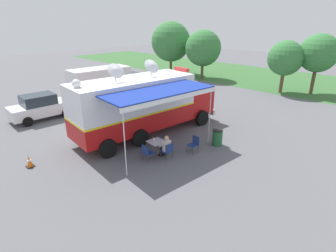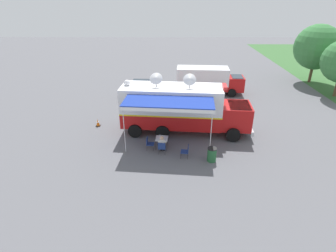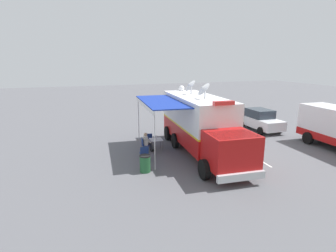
{
  "view_description": "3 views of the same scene",
  "coord_description": "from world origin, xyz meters",
  "px_view_note": "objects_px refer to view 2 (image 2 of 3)",
  "views": [
    {
      "loc": [
        11.66,
        -8.93,
        6.46
      ],
      "look_at": [
        2.21,
        0.54,
        1.15
      ],
      "focal_mm": 28.28,
      "sensor_mm": 36.0,
      "label": 1
    },
    {
      "loc": [
        18.53,
        -0.02,
        9.39
      ],
      "look_at": [
        1.8,
        -0.23,
        1.27
      ],
      "focal_mm": 29.14,
      "sensor_mm": 36.0,
      "label": 2
    },
    {
      "loc": [
        7.35,
        15.08,
        5.65
      ],
      "look_at": [
        1.62,
        -0.93,
        1.47
      ],
      "focal_mm": 28.24,
      "sensor_mm": 36.0,
      "label": 3
    }
  ],
  "objects_px": {
    "folding_chair_beside_table": "(149,143)",
    "folding_chair_spare_by_truck": "(186,150)",
    "folding_chair_at_table": "(162,147)",
    "water_bottle": "(160,136)",
    "trash_bin": "(212,154)",
    "car_behind_truck": "(145,90)",
    "command_truck": "(182,108)",
    "seated_responder": "(162,144)",
    "traffic_cone": "(98,123)",
    "support_truck": "(207,80)",
    "folding_table": "(162,139)"
  },
  "relations": [
    {
      "from": "folding_chair_spare_by_truck",
      "to": "traffic_cone",
      "type": "xyz_separation_m",
      "value": [
        -4.53,
        -6.72,
        -0.23
      ]
    },
    {
      "from": "command_truck",
      "to": "support_truck",
      "type": "xyz_separation_m",
      "value": [
        -8.91,
        2.95,
        -0.56
      ]
    },
    {
      "from": "support_truck",
      "to": "folding_chair_at_table",
      "type": "bearing_deg",
      "value": -19.49
    },
    {
      "from": "trash_bin",
      "to": "traffic_cone",
      "type": "relative_size",
      "value": 1.57
    },
    {
      "from": "folding_chair_at_table",
      "to": "water_bottle",
      "type": "bearing_deg",
      "value": -170.49
    },
    {
      "from": "folding_table",
      "to": "car_behind_truck",
      "type": "distance_m",
      "value": 9.97
    },
    {
      "from": "command_truck",
      "to": "seated_responder",
      "type": "height_order",
      "value": "command_truck"
    },
    {
      "from": "folding_table",
      "to": "car_behind_truck",
      "type": "bearing_deg",
      "value": -168.28
    },
    {
      "from": "car_behind_truck",
      "to": "command_truck",
      "type": "bearing_deg",
      "value": 24.99
    },
    {
      "from": "traffic_cone",
      "to": "support_truck",
      "type": "xyz_separation_m",
      "value": [
        -8.04,
        9.48,
        1.11
      ]
    },
    {
      "from": "folding_chair_beside_table",
      "to": "support_truck",
      "type": "xyz_separation_m",
      "value": [
        -11.6,
        5.18,
        0.87
      ]
    },
    {
      "from": "folding_chair_beside_table",
      "to": "folding_chair_spare_by_truck",
      "type": "height_order",
      "value": "same"
    },
    {
      "from": "car_behind_truck",
      "to": "folding_table",
      "type": "bearing_deg",
      "value": 11.72
    },
    {
      "from": "folding_table",
      "to": "water_bottle",
      "type": "bearing_deg",
      "value": -118.53
    },
    {
      "from": "trash_bin",
      "to": "water_bottle",
      "type": "bearing_deg",
      "value": -116.57
    },
    {
      "from": "folding_chair_spare_by_truck",
      "to": "seated_responder",
      "type": "relative_size",
      "value": 0.7
    },
    {
      "from": "folding_table",
      "to": "folding_chair_beside_table",
      "type": "xyz_separation_m",
      "value": [
        0.23,
        -0.85,
        -0.16
      ]
    },
    {
      "from": "folding_table",
      "to": "car_behind_truck",
      "type": "height_order",
      "value": "car_behind_truck"
    },
    {
      "from": "water_bottle",
      "to": "command_truck",
      "type": "bearing_deg",
      "value": 147.99
    },
    {
      "from": "folding_chair_at_table",
      "to": "seated_responder",
      "type": "height_order",
      "value": "seated_responder"
    },
    {
      "from": "folding_chair_at_table",
      "to": "folding_chair_spare_by_truck",
      "type": "height_order",
      "value": "same"
    },
    {
      "from": "command_truck",
      "to": "folding_chair_at_table",
      "type": "relative_size",
      "value": 11.1
    },
    {
      "from": "folding_chair_spare_by_truck",
      "to": "trash_bin",
      "type": "height_order",
      "value": "trash_bin"
    },
    {
      "from": "folding_chair_beside_table",
      "to": "support_truck",
      "type": "height_order",
      "value": "support_truck"
    },
    {
      "from": "folding_table",
      "to": "car_behind_truck",
      "type": "relative_size",
      "value": 0.2
    },
    {
      "from": "water_bottle",
      "to": "folding_chair_spare_by_truck",
      "type": "distance_m",
      "value": 2.14
    },
    {
      "from": "trash_bin",
      "to": "support_truck",
      "type": "height_order",
      "value": "support_truck"
    },
    {
      "from": "seated_responder",
      "to": "support_truck",
      "type": "xyz_separation_m",
      "value": [
        -11.98,
        4.29,
        0.73
      ]
    },
    {
      "from": "command_truck",
      "to": "folding_chair_beside_table",
      "type": "relative_size",
      "value": 11.1
    },
    {
      "from": "command_truck",
      "to": "trash_bin",
      "type": "xyz_separation_m",
      "value": [
        4.03,
        1.77,
        -1.49
      ]
    },
    {
      "from": "seated_responder",
      "to": "traffic_cone",
      "type": "distance_m",
      "value": 6.52
    },
    {
      "from": "folding_chair_beside_table",
      "to": "seated_responder",
      "type": "bearing_deg",
      "value": 66.91
    },
    {
      "from": "seated_responder",
      "to": "traffic_cone",
      "type": "relative_size",
      "value": 2.16
    },
    {
      "from": "folding_chair_beside_table",
      "to": "traffic_cone",
      "type": "xyz_separation_m",
      "value": [
        -3.56,
        -4.3,
        -0.23
      ]
    },
    {
      "from": "traffic_cone",
      "to": "seated_responder",
      "type": "bearing_deg",
      "value": 52.82
    },
    {
      "from": "seated_responder",
      "to": "car_behind_truck",
      "type": "bearing_deg",
      "value": -168.72
    },
    {
      "from": "water_bottle",
      "to": "trash_bin",
      "type": "distance_m",
      "value": 3.67
    },
    {
      "from": "folding_chair_spare_by_truck",
      "to": "car_behind_truck",
      "type": "height_order",
      "value": "car_behind_truck"
    },
    {
      "from": "folding_chair_at_table",
      "to": "folding_chair_spare_by_truck",
      "type": "distance_m",
      "value": 1.6
    },
    {
      "from": "command_truck",
      "to": "folding_table",
      "type": "distance_m",
      "value": 3.09
    },
    {
      "from": "command_truck",
      "to": "support_truck",
      "type": "height_order",
      "value": "command_truck"
    },
    {
      "from": "folding_chair_at_table",
      "to": "folding_chair_beside_table",
      "type": "xyz_separation_m",
      "value": [
        -0.57,
        -0.88,
        0.0
      ]
    },
    {
      "from": "command_truck",
      "to": "water_bottle",
      "type": "relative_size",
      "value": 43.11
    },
    {
      "from": "command_truck",
      "to": "folding_table",
      "type": "relative_size",
      "value": 11.2
    },
    {
      "from": "command_truck",
      "to": "trash_bin",
      "type": "height_order",
      "value": "command_truck"
    },
    {
      "from": "folding_chair_beside_table",
      "to": "folding_chair_at_table",
      "type": "bearing_deg",
      "value": 57.04
    },
    {
      "from": "command_truck",
      "to": "water_bottle",
      "type": "xyz_separation_m",
      "value": [
        2.39,
        -1.5,
        -1.11
      ]
    },
    {
      "from": "traffic_cone",
      "to": "support_truck",
      "type": "distance_m",
      "value": 12.48
    },
    {
      "from": "water_bottle",
      "to": "car_behind_truck",
      "type": "distance_m",
      "value": 9.88
    },
    {
      "from": "folding_chair_at_table",
      "to": "folding_chair_beside_table",
      "type": "height_order",
      "value": "same"
    }
  ]
}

